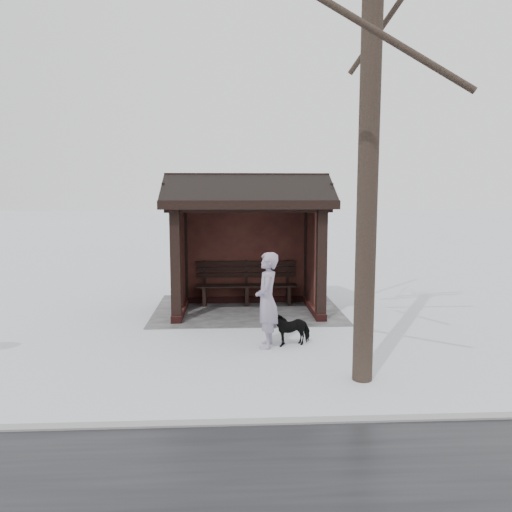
{
  "coord_description": "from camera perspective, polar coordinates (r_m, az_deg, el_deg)",
  "views": [
    {
      "loc": [
        0.4,
        11.01,
        2.7
      ],
      "look_at": [
        -0.15,
        0.8,
        1.37
      ],
      "focal_mm": 35.0,
      "sensor_mm": 36.0,
      "label": 1
    }
  ],
  "objects": [
    {
      "name": "bus_shelter",
      "position": [
        11.19,
        -1.02,
        4.69
      ],
      "size": [
        3.6,
        2.4,
        3.09
      ],
      "color": "#371514",
      "rests_on": "ground"
    },
    {
      "name": "kerb",
      "position": [
        6.15,
        1.01,
        -18.54
      ],
      "size": [
        120.0,
        0.15,
        0.06
      ],
      "primitive_type": "cube",
      "color": "gray",
      "rests_on": "ground"
    },
    {
      "name": "ground",
      "position": [
        11.35,
        -0.97,
        -6.34
      ],
      "size": [
        120.0,
        120.0,
        0.0
      ],
      "primitive_type": "plane",
      "color": "silver",
      "rests_on": "ground"
    },
    {
      "name": "pedestrian",
      "position": [
        8.64,
        1.26,
        -5.06
      ],
      "size": [
        0.48,
        0.66,
        1.66
      ],
      "primitive_type": "imported",
      "rotation": [
        0.0,
        0.0,
        1.42
      ],
      "color": "#988CA4",
      "rests_on": "ground"
    },
    {
      "name": "trampled_patch",
      "position": [
        11.54,
        -1.0,
        -6.06
      ],
      "size": [
        4.2,
        3.2,
        0.02
      ],
      "primitive_type": "cube",
      "color": "gray",
      "rests_on": "ground"
    },
    {
      "name": "dog",
      "position": [
        8.94,
        3.91,
        -8.19
      ],
      "size": [
        0.76,
        0.52,
        0.59
      ],
      "primitive_type": "imported",
      "rotation": [
        0.0,
        0.0,
        1.88
      ],
      "color": "black",
      "rests_on": "ground"
    }
  ]
}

